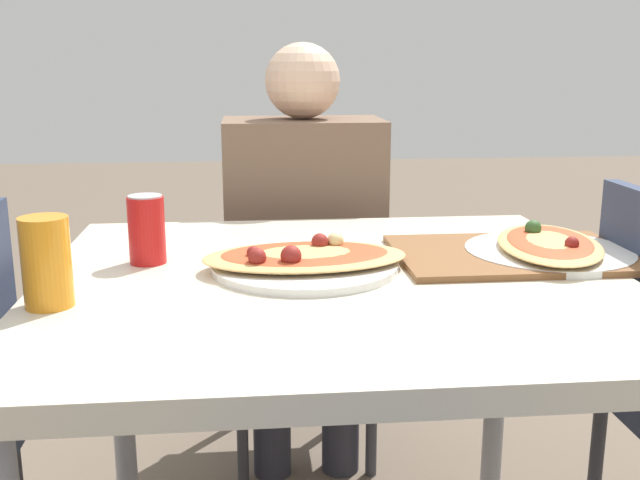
{
  "coord_description": "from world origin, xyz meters",
  "views": [
    {
      "loc": [
        -0.15,
        -1.23,
        1.08
      ],
      "look_at": [
        -0.02,
        0.01,
        0.78
      ],
      "focal_mm": 42.0,
      "sensor_mm": 36.0,
      "label": 1
    }
  ],
  "objects_px": {
    "chair_far_seated": "(300,279)",
    "soda_can": "(147,230)",
    "dining_table": "(334,317)",
    "drink_glass": "(46,262)",
    "person_seated": "(303,224)",
    "pizza_main": "(305,260)",
    "pizza_second": "(549,248)"
  },
  "relations": [
    {
      "from": "dining_table",
      "to": "drink_glass",
      "type": "xyz_separation_m",
      "value": [
        -0.45,
        -0.12,
        0.14
      ]
    },
    {
      "from": "chair_far_seated",
      "to": "person_seated",
      "type": "distance_m",
      "value": 0.21
    },
    {
      "from": "dining_table",
      "to": "chair_far_seated",
      "type": "bearing_deg",
      "value": 90.21
    },
    {
      "from": "pizza_main",
      "to": "drink_glass",
      "type": "height_order",
      "value": "drink_glass"
    },
    {
      "from": "drink_glass",
      "to": "pizza_second",
      "type": "relative_size",
      "value": 0.37
    },
    {
      "from": "dining_table",
      "to": "soda_can",
      "type": "xyz_separation_m",
      "value": [
        -0.33,
        0.11,
        0.14
      ]
    },
    {
      "from": "person_seated",
      "to": "soda_can",
      "type": "distance_m",
      "value": 0.67
    },
    {
      "from": "pizza_main",
      "to": "soda_can",
      "type": "relative_size",
      "value": 2.97
    },
    {
      "from": "chair_far_seated",
      "to": "soda_can",
      "type": "xyz_separation_m",
      "value": [
        -0.33,
        -0.68,
        0.3
      ]
    },
    {
      "from": "dining_table",
      "to": "pizza_main",
      "type": "height_order",
      "value": "pizza_main"
    },
    {
      "from": "pizza_main",
      "to": "drink_glass",
      "type": "relative_size",
      "value": 2.71
    },
    {
      "from": "drink_glass",
      "to": "pizza_main",
      "type": "bearing_deg",
      "value": 22.13
    },
    {
      "from": "dining_table",
      "to": "person_seated",
      "type": "distance_m",
      "value": 0.68
    },
    {
      "from": "chair_far_seated",
      "to": "drink_glass",
      "type": "relative_size",
      "value": 6.22
    },
    {
      "from": "pizza_main",
      "to": "dining_table",
      "type": "bearing_deg",
      "value": -38.32
    },
    {
      "from": "dining_table",
      "to": "soda_can",
      "type": "relative_size",
      "value": 8.03
    },
    {
      "from": "chair_far_seated",
      "to": "person_seated",
      "type": "relative_size",
      "value": 0.76
    },
    {
      "from": "dining_table",
      "to": "chair_far_seated",
      "type": "xyz_separation_m",
      "value": [
        -0.0,
        0.79,
        -0.17
      ]
    },
    {
      "from": "chair_far_seated",
      "to": "drink_glass",
      "type": "bearing_deg",
      "value": 64.24
    },
    {
      "from": "person_seated",
      "to": "pizza_second",
      "type": "xyz_separation_m",
      "value": [
        0.42,
        -0.6,
        0.08
      ]
    },
    {
      "from": "pizza_main",
      "to": "drink_glass",
      "type": "xyz_separation_m",
      "value": [
        -0.4,
        -0.16,
        0.05
      ]
    },
    {
      "from": "chair_far_seated",
      "to": "soda_can",
      "type": "relative_size",
      "value": 6.82
    },
    {
      "from": "person_seated",
      "to": "pizza_second",
      "type": "height_order",
      "value": "person_seated"
    },
    {
      "from": "soda_can",
      "to": "drink_glass",
      "type": "relative_size",
      "value": 0.91
    },
    {
      "from": "pizza_main",
      "to": "pizza_second",
      "type": "height_order",
      "value": "pizza_main"
    },
    {
      "from": "person_seated",
      "to": "pizza_second",
      "type": "bearing_deg",
      "value": 125.19
    },
    {
      "from": "soda_can",
      "to": "dining_table",
      "type": "bearing_deg",
      "value": -19.05
    },
    {
      "from": "pizza_main",
      "to": "drink_glass",
      "type": "distance_m",
      "value": 0.43
    },
    {
      "from": "chair_far_seated",
      "to": "pizza_second",
      "type": "bearing_deg",
      "value": 120.67
    },
    {
      "from": "chair_far_seated",
      "to": "pizza_main",
      "type": "relative_size",
      "value": 2.3
    },
    {
      "from": "person_seated",
      "to": "drink_glass",
      "type": "height_order",
      "value": "person_seated"
    },
    {
      "from": "soda_can",
      "to": "pizza_second",
      "type": "relative_size",
      "value": 0.34
    }
  ]
}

